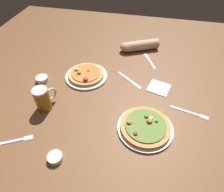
{
  "coord_description": "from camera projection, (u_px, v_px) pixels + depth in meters",
  "views": [
    {
      "loc": [
        0.17,
        -0.78,
        0.82
      ],
      "look_at": [
        0.0,
        0.0,
        0.02
      ],
      "focal_mm": 31.38,
      "sensor_mm": 36.0,
      "label": 1
    }
  ],
  "objects": [
    {
      "name": "ramekin_sauce",
      "position": [
        42.0,
        79.0,
        1.25
      ],
      "size": [
        0.08,
        0.08,
        0.03
      ],
      "primitive_type": "cylinder",
      "color": "silver",
      "rests_on": "ground_plane"
    },
    {
      "name": "beer_mug_dark",
      "position": [
        43.0,
        99.0,
        1.05
      ],
      "size": [
        0.09,
        0.13,
        0.13
      ],
      "color": "#9E6619",
      "rests_on": "ground_plane"
    },
    {
      "name": "napkin_folded",
      "position": [
        159.0,
        87.0,
        1.21
      ],
      "size": [
        0.15,
        0.15,
        0.01
      ],
      "primitive_type": "cube",
      "rotation": [
        0.0,
        0.0,
        -0.27
      ],
      "color": "white",
      "rests_on": "ground_plane"
    },
    {
      "name": "diner_arm",
      "position": [
        138.0,
        46.0,
        1.49
      ],
      "size": [
        0.29,
        0.18,
        0.08
      ],
      "color": "tan",
      "rests_on": "ground_plane"
    },
    {
      "name": "ramekin_butter",
      "position": [
        55.0,
        158.0,
        0.87
      ],
      "size": [
        0.07,
        0.07,
        0.03
      ],
      "primitive_type": "cylinder",
      "color": "silver",
      "rests_on": "ground_plane"
    },
    {
      "name": "pizza_plate_far",
      "position": [
        86.0,
        75.0,
        1.28
      ],
      "size": [
        0.27,
        0.27,
        0.05
      ],
      "color": "silver",
      "rests_on": "ground_plane"
    },
    {
      "name": "fork_left",
      "position": [
        12.0,
        141.0,
        0.94
      ],
      "size": [
        0.19,
        0.11,
        0.01
      ],
      "color": "silver",
      "rests_on": "ground_plane"
    },
    {
      "name": "pizza_plate_near",
      "position": [
        145.0,
        127.0,
        0.98
      ],
      "size": [
        0.28,
        0.28,
        0.05
      ],
      "color": "silver",
      "rests_on": "ground_plane"
    },
    {
      "name": "knife_right",
      "position": [
        150.0,
        61.0,
        1.41
      ],
      "size": [
        0.11,
        0.19,
        0.01
      ],
      "color": "silver",
      "rests_on": "ground_plane"
    },
    {
      "name": "fork_spare",
      "position": [
        190.0,
        112.0,
        1.07
      ],
      "size": [
        0.2,
        0.07,
        0.01
      ],
      "color": "silver",
      "rests_on": "ground_plane"
    },
    {
      "name": "knife_spare",
      "position": [
        129.0,
        80.0,
        1.26
      ],
      "size": [
        0.18,
        0.15,
        0.01
      ],
      "color": "silver",
      "rests_on": "ground_plane"
    },
    {
      "name": "ground_plane",
      "position": [
        112.0,
        100.0,
        1.16
      ],
      "size": [
        2.4,
        2.4,
        0.03
      ],
      "primitive_type": "cube",
      "color": "brown"
    }
  ]
}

